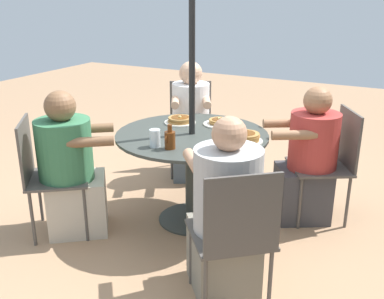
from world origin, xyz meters
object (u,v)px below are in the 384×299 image
object	(u,v)px
pancake_plate_c	(180,120)
patio_chair_south	(331,158)
diner_south	(308,161)
pancake_plate_b	(245,138)
syrup_bottle	(170,139)
coffee_cup	(228,128)
patio_chair_west	(191,121)
drinking_glass_a	(155,138)
pancake_plate_a	(219,123)
patio_chair_north	(45,170)
diner_north	(71,171)
diner_east	(225,217)
patio_chair_east	(235,231)
diner_west	(191,126)
patio_table	(192,152)

from	to	relation	value
pancake_plate_c	patio_chair_south	bearing A→B (deg)	107.37
patio_chair_south	diner_south	xyz separation A→B (m)	(0.09, -0.15, -0.02)
pancake_plate_b	pancake_plate_c	size ratio (longest dim) A/B	1.00
diner_south	syrup_bottle	world-z (taller)	diner_south
syrup_bottle	coffee_cup	bearing A→B (deg)	154.78
patio_chair_west	drinking_glass_a	xyz separation A→B (m)	(1.32, 0.43, 0.28)
pancake_plate_a	drinking_glass_a	bearing A→B (deg)	-14.13
pancake_plate_b	drinking_glass_a	bearing A→B (deg)	-52.90
patio_chair_south	patio_chair_north	bearing A→B (deg)	93.43
diner_north	drinking_glass_a	distance (m)	0.72
patio_chair_west	drinking_glass_a	bearing A→B (deg)	79.43
diner_east	patio_chair_west	size ratio (longest dim) A/B	1.26
diner_east	diner_south	bearing A→B (deg)	40.35
diner_south	diner_east	bearing A→B (deg)	139.75
syrup_bottle	diner_south	bearing A→B (deg)	137.78
coffee_cup	pancake_plate_b	bearing A→B (deg)	62.25
diner_east	diner_south	world-z (taller)	diner_east
patio_chair_east	diner_west	xyz separation A→B (m)	(-1.62, -1.13, 0.01)
patio_chair_north	diner_west	world-z (taller)	diner_west
patio_chair_west	patio_chair_south	bearing A→B (deg)	136.13
diner_north	syrup_bottle	size ratio (longest dim) A/B	6.39
pancake_plate_c	syrup_bottle	distance (m)	0.61
patio_chair_east	patio_chair_west	distance (m)	2.14
pancake_plate_c	drinking_glass_a	bearing A→B (deg)	12.23
diner_east	patio_chair_west	world-z (taller)	diner_east
diner_east	diner_west	distance (m)	1.80
diner_north	pancake_plate_a	bearing A→B (deg)	99.21
patio_chair_west	diner_north	bearing A→B (deg)	53.96
diner_north	patio_chair_west	world-z (taller)	diner_north
pancake_plate_b	diner_south	bearing A→B (deg)	142.24
diner_north	pancake_plate_c	xyz separation A→B (m)	(-0.75, 0.50, 0.26)
patio_chair_north	diner_east	distance (m)	1.44
patio_chair_west	diner_west	xyz separation A→B (m)	(0.15, 0.08, 0.01)
pancake_plate_c	patio_table	bearing A→B (deg)	46.95
drinking_glass_a	patio_chair_north	bearing A→B (deg)	-69.91
diner_south	syrup_bottle	bearing A→B (deg)	107.00
diner_east	pancake_plate_b	xyz separation A→B (m)	(-0.69, -0.16, 0.26)
patio_chair_east	pancake_plate_b	bearing A→B (deg)	68.10
diner_north	pancake_plate_c	world-z (taller)	diner_north
coffee_cup	patio_chair_west	bearing A→B (deg)	-138.19
patio_table	patio_chair_west	bearing A→B (deg)	-151.49
diner_north	patio_chair_west	distance (m)	1.51
patio_chair_south	patio_table	bearing A→B (deg)	90.00
diner_south	drinking_glass_a	xyz separation A→B (m)	(0.84, -0.86, 0.30)
patio_chair_north	patio_chair_south	bearing A→B (deg)	86.57
patio_chair_south	patio_chair_west	world-z (taller)	same
diner_north	patio_chair_south	xyz separation A→B (m)	(-1.10, 1.64, 0.02)
diner_east	patio_chair_south	world-z (taller)	diner_east
drinking_glass_a	pancake_plate_b	bearing A→B (deg)	127.10
patio_chair_north	pancake_plate_c	bearing A→B (deg)	105.37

